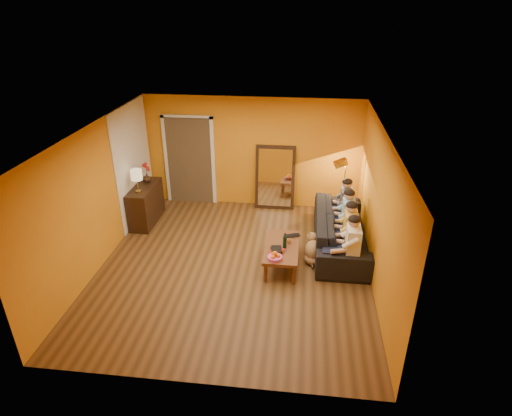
# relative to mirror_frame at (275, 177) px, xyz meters

# --- Properties ---
(room_shell) EXTENTS (5.00, 5.50, 2.60)m
(room_shell) POSITION_rel_mirror_frame_xyz_m (-0.55, -2.26, 0.54)
(room_shell) COLOR brown
(room_shell) RESTS_ON ground
(white_accent) EXTENTS (0.02, 1.90, 2.58)m
(white_accent) POSITION_rel_mirror_frame_xyz_m (-3.04, -0.88, 0.54)
(white_accent) COLOR white
(white_accent) RESTS_ON wall_left
(doorway_recess) EXTENTS (1.06, 0.30, 2.10)m
(doorway_recess) POSITION_rel_mirror_frame_xyz_m (-2.05, 0.20, 0.29)
(doorway_recess) COLOR #3F2D19
(doorway_recess) RESTS_ON floor
(door_jamb_left) EXTENTS (0.08, 0.06, 2.20)m
(door_jamb_left) POSITION_rel_mirror_frame_xyz_m (-2.62, 0.08, 0.29)
(door_jamb_left) COLOR white
(door_jamb_left) RESTS_ON wall_back
(door_jamb_right) EXTENTS (0.08, 0.06, 2.20)m
(door_jamb_right) POSITION_rel_mirror_frame_xyz_m (-1.48, 0.08, 0.29)
(door_jamb_right) COLOR white
(door_jamb_right) RESTS_ON wall_back
(door_header) EXTENTS (1.22, 0.06, 0.08)m
(door_header) POSITION_rel_mirror_frame_xyz_m (-2.05, 0.08, 1.36)
(door_header) COLOR white
(door_header) RESTS_ON wall_back
(mirror_frame) EXTENTS (0.92, 0.27, 1.51)m
(mirror_frame) POSITION_rel_mirror_frame_xyz_m (0.00, 0.00, 0.00)
(mirror_frame) COLOR black
(mirror_frame) RESTS_ON floor
(mirror_glass) EXTENTS (0.78, 0.21, 1.35)m
(mirror_glass) POSITION_rel_mirror_frame_xyz_m (0.00, -0.04, 0.00)
(mirror_glass) COLOR white
(mirror_glass) RESTS_ON mirror_frame
(sideboard) EXTENTS (0.44, 1.18, 0.85)m
(sideboard) POSITION_rel_mirror_frame_xyz_m (-2.79, -1.08, -0.34)
(sideboard) COLOR black
(sideboard) RESTS_ON floor
(table_lamp) EXTENTS (0.24, 0.24, 0.51)m
(table_lamp) POSITION_rel_mirror_frame_xyz_m (-2.79, -1.38, 0.34)
(table_lamp) COLOR beige
(table_lamp) RESTS_ON sideboard
(sofa) EXTENTS (2.56, 1.00, 0.75)m
(sofa) POSITION_rel_mirror_frame_xyz_m (1.45, -1.67, -0.39)
(sofa) COLOR black
(sofa) RESTS_ON floor
(coffee_table) EXTENTS (0.63, 1.23, 0.42)m
(coffee_table) POSITION_rel_mirror_frame_xyz_m (0.33, -2.50, -0.55)
(coffee_table) COLOR brown
(coffee_table) RESTS_ON floor
(floor_lamp) EXTENTS (0.34, 0.29, 1.44)m
(floor_lamp) POSITION_rel_mirror_frame_xyz_m (1.55, -0.54, -0.04)
(floor_lamp) COLOR gold
(floor_lamp) RESTS_ON floor
(dog) EXTENTS (0.43, 0.56, 0.59)m
(dog) POSITION_rel_mirror_frame_xyz_m (0.91, -2.29, -0.47)
(dog) COLOR #AC8A4D
(dog) RESTS_ON floor
(person_far_left) EXTENTS (0.70, 0.44, 1.22)m
(person_far_left) POSITION_rel_mirror_frame_xyz_m (1.58, -2.67, -0.15)
(person_far_left) COLOR silver
(person_far_left) RESTS_ON sofa
(person_mid_left) EXTENTS (0.70, 0.44, 1.22)m
(person_mid_left) POSITION_rel_mirror_frame_xyz_m (1.58, -2.12, -0.15)
(person_mid_left) COLOR gold
(person_mid_left) RESTS_ON sofa
(person_mid_right) EXTENTS (0.70, 0.44, 1.22)m
(person_mid_right) POSITION_rel_mirror_frame_xyz_m (1.58, -1.57, -0.15)
(person_mid_right) COLOR #86B0CF
(person_mid_right) RESTS_ON sofa
(person_far_right) EXTENTS (0.70, 0.44, 1.22)m
(person_far_right) POSITION_rel_mirror_frame_xyz_m (1.58, -1.02, -0.15)
(person_far_right) COLOR #39383E
(person_far_right) RESTS_ON sofa
(fruit_bowl) EXTENTS (0.26, 0.26, 0.16)m
(fruit_bowl) POSITION_rel_mirror_frame_xyz_m (0.23, -2.95, -0.26)
(fruit_bowl) COLOR #E04FA7
(fruit_bowl) RESTS_ON coffee_table
(wine_bottle) EXTENTS (0.07, 0.07, 0.31)m
(wine_bottle) POSITION_rel_mirror_frame_xyz_m (0.38, -2.55, -0.18)
(wine_bottle) COLOR black
(wine_bottle) RESTS_ON coffee_table
(tumbler) EXTENTS (0.10, 0.10, 0.08)m
(tumbler) POSITION_rel_mirror_frame_xyz_m (0.45, -2.38, -0.30)
(tumbler) COLOR #B27F3F
(tumbler) RESTS_ON coffee_table
(laptop) EXTENTS (0.36, 0.29, 0.02)m
(laptop) POSITION_rel_mirror_frame_xyz_m (0.51, -2.15, -0.33)
(laptop) COLOR black
(laptop) RESTS_ON coffee_table
(book_lower) EXTENTS (0.24, 0.28, 0.02)m
(book_lower) POSITION_rel_mirror_frame_xyz_m (0.15, -2.70, -0.33)
(book_lower) COLOR black
(book_lower) RESTS_ON coffee_table
(book_mid) EXTENTS (0.29, 0.33, 0.02)m
(book_mid) POSITION_rel_mirror_frame_xyz_m (0.16, -2.69, -0.31)
(book_mid) COLOR #B41814
(book_mid) RESTS_ON book_lower
(book_upper) EXTENTS (0.21, 0.27, 0.02)m
(book_upper) POSITION_rel_mirror_frame_xyz_m (0.15, -2.71, -0.29)
(book_upper) COLOR black
(book_upper) RESTS_ON book_mid
(vase) EXTENTS (0.19, 0.19, 0.20)m
(vase) POSITION_rel_mirror_frame_xyz_m (-2.79, -0.83, 0.19)
(vase) COLOR black
(vase) RESTS_ON sideboard
(flowers) EXTENTS (0.17, 0.17, 0.48)m
(flowers) POSITION_rel_mirror_frame_xyz_m (-2.79, -0.83, 0.45)
(flowers) COLOR #B41814
(flowers) RESTS_ON vase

